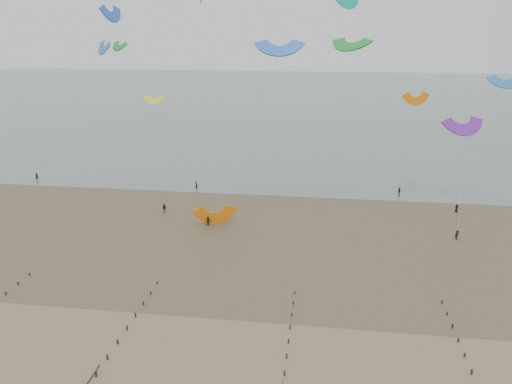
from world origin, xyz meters
The scene contains 6 objects.
ground centered at (0.00, 0.00, 0.00)m, with size 500.00×500.00×0.00m, color brown.
sea_and_shore centered at (-4.08, 34.40, 0.01)m, with size 500.00×665.00×0.03m.
kitesurfer_lead centered at (-18.87, 52.11, 0.86)m, with size 0.63×0.41×1.73m, color black.
kitesurfers centered at (29.19, 45.84, 0.82)m, with size 145.04×26.38×1.86m.
grounded_kite centered at (-10.93, 33.85, 0.00)m, with size 6.40×3.35×4.88m, color orange, non-canonical shape.
kites_airborne centered at (0.07, 92.18, 21.15)m, with size 241.37×101.88×41.14m.
Camera 1 is at (6.67, -44.04, 32.01)m, focal length 35.00 mm.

